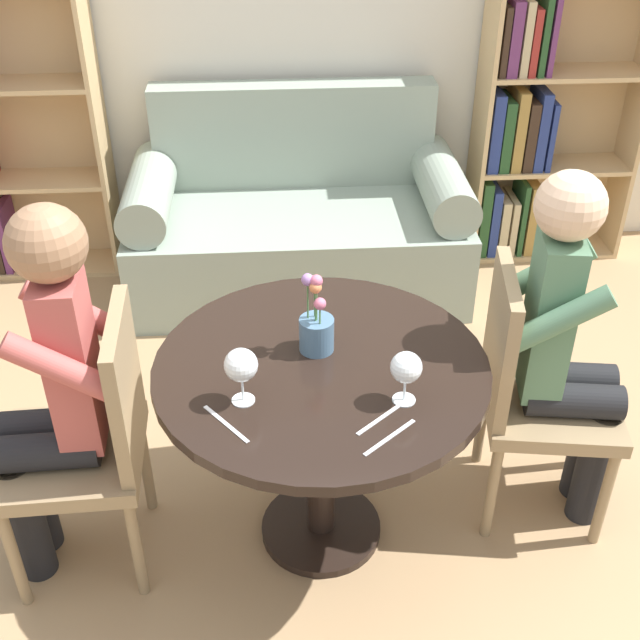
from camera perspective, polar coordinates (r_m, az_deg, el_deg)
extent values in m
plane|color=tan|center=(2.80, 0.07, -14.73)|extent=(16.00, 16.00, 0.00)
cylinder|color=black|center=(2.33, 0.09, -3.49)|extent=(0.98, 0.98, 0.03)
cylinder|color=black|center=(2.55, 0.08, -9.53)|extent=(0.09, 0.09, 0.64)
cylinder|color=black|center=(2.79, 0.07, -14.53)|extent=(0.40, 0.40, 0.03)
cube|color=gray|center=(3.93, -1.57, 5.12)|extent=(1.59, 0.80, 0.42)
cube|color=gray|center=(4.03, -1.89, 13.06)|extent=(1.37, 0.16, 0.50)
cylinder|color=gray|center=(3.83, -12.06, 8.87)|extent=(0.22, 0.72, 0.22)
cylinder|color=gray|center=(3.87, 8.67, 9.55)|extent=(0.22, 0.72, 0.22)
cube|color=tan|center=(4.27, -20.21, 12.95)|extent=(0.79, 0.02, 1.44)
cube|color=tan|center=(4.06, -15.31, 12.80)|extent=(0.02, 0.28, 1.44)
cube|color=tan|center=(4.44, -18.81, 3.84)|extent=(0.74, 0.28, 0.02)
cube|color=tan|center=(4.24, -19.98, 9.36)|extent=(0.74, 0.28, 0.02)
cube|color=tan|center=(4.08, -21.29, 15.36)|extent=(0.74, 0.28, 0.02)
cube|color=#332319|center=(4.41, -21.72, 5.59)|extent=(0.03, 0.23, 0.32)
cube|color=#602D5B|center=(4.40, -21.27, 5.73)|extent=(0.03, 0.23, 0.34)
cube|color=tan|center=(4.35, 16.03, 14.07)|extent=(0.79, 0.02, 1.44)
cube|color=tan|center=(4.12, 11.40, 13.63)|extent=(0.02, 0.28, 1.44)
cube|color=tan|center=(4.38, 21.41, 13.21)|extent=(0.02, 0.28, 1.44)
cube|color=tan|center=(4.52, 15.13, 5.06)|extent=(0.74, 0.28, 0.02)
cube|color=tan|center=(4.32, 16.06, 10.54)|extent=(0.74, 0.28, 0.02)
cube|color=tan|center=(4.16, 17.10, 16.49)|extent=(0.74, 0.28, 0.02)
cube|color=#234723|center=(4.32, 11.35, 7.46)|extent=(0.05, 0.23, 0.41)
cube|color=navy|center=(4.34, 12.01, 7.20)|extent=(0.04, 0.23, 0.36)
cube|color=tan|center=(4.37, 12.64, 6.85)|extent=(0.04, 0.23, 0.31)
cube|color=tan|center=(4.38, 13.28, 6.82)|extent=(0.03, 0.23, 0.30)
cube|color=#234723|center=(4.38, 13.90, 7.37)|extent=(0.03, 0.23, 0.39)
cube|color=olive|center=(4.39, 14.55, 7.30)|extent=(0.05, 0.23, 0.38)
cube|color=navy|center=(4.14, 12.10, 13.17)|extent=(0.05, 0.23, 0.39)
cube|color=#234723|center=(4.16, 12.85, 12.93)|extent=(0.05, 0.23, 0.35)
cube|color=olive|center=(4.17, 13.69, 13.20)|extent=(0.05, 0.23, 0.40)
cube|color=#332319|center=(4.19, 14.42, 12.84)|extent=(0.05, 0.23, 0.35)
cube|color=navy|center=(4.20, 15.17, 13.11)|extent=(0.05, 0.23, 0.39)
cube|color=navy|center=(4.23, 15.77, 12.77)|extent=(0.03, 0.23, 0.34)
cube|color=#332319|center=(4.01, 12.69, 18.98)|extent=(0.03, 0.23, 0.31)
cube|color=#602D5B|center=(4.02, 13.36, 19.11)|extent=(0.05, 0.23, 0.34)
cube|color=tan|center=(4.03, 14.12, 19.06)|extent=(0.04, 0.23, 0.34)
cube|color=maroon|center=(4.05, 14.67, 18.81)|extent=(0.03, 0.23, 0.30)
cube|color=#234723|center=(4.05, 15.32, 19.11)|extent=(0.03, 0.23, 0.35)
cube|color=#602D5B|center=(4.07, 15.88, 19.07)|extent=(0.03, 0.23, 0.35)
cylinder|color=#937A56|center=(2.87, -19.49, -10.14)|extent=(0.04, 0.04, 0.40)
cylinder|color=#937A56|center=(2.63, -20.92, -15.51)|extent=(0.04, 0.04, 0.40)
cylinder|color=#937A56|center=(2.80, -12.30, -9.97)|extent=(0.04, 0.04, 0.40)
cylinder|color=#937A56|center=(2.55, -12.91, -15.50)|extent=(0.04, 0.04, 0.40)
cube|color=#937A56|center=(2.55, -17.24, -9.19)|extent=(0.43, 0.43, 0.05)
cube|color=#937A56|center=(2.36, -13.72, -4.60)|extent=(0.05, 0.38, 0.45)
cylinder|color=#937A56|center=(2.78, 19.57, -11.81)|extent=(0.04, 0.04, 0.40)
cylinder|color=#937A56|center=(3.04, 18.19, -7.02)|extent=(0.04, 0.04, 0.40)
cylinder|color=#937A56|center=(2.71, 12.13, -11.81)|extent=(0.04, 0.04, 0.40)
cylinder|color=#937A56|center=(2.97, 11.45, -6.88)|extent=(0.04, 0.04, 0.40)
cube|color=#937A56|center=(2.72, 16.06, -5.82)|extent=(0.48, 0.48, 0.05)
cube|color=#937A56|center=(2.54, 12.74, -1.36)|extent=(0.10, 0.38, 0.45)
cylinder|color=black|center=(2.76, -19.68, -11.56)|extent=(0.11, 0.11, 0.45)
cylinder|color=black|center=(2.69, -20.11, -13.22)|extent=(0.11, 0.11, 0.45)
cylinder|color=black|center=(2.55, -18.45, -7.18)|extent=(0.30, 0.12, 0.11)
cylinder|color=black|center=(2.47, -18.86, -8.85)|extent=(0.30, 0.12, 0.11)
cube|color=#B2514C|center=(2.32, -17.22, -2.87)|extent=(0.13, 0.20, 0.54)
cylinder|color=#B2514C|center=(2.38, -17.09, 0.66)|extent=(0.29, 0.08, 0.23)
cylinder|color=#B2514C|center=(2.17, -18.10, -3.24)|extent=(0.29, 0.08, 0.23)
sphere|color=#936B4C|center=(2.13, -18.89, 5.18)|extent=(0.21, 0.21, 0.21)
cylinder|color=black|center=(2.84, 18.83, -9.82)|extent=(0.11, 0.11, 0.45)
cylinder|color=black|center=(2.92, 18.41, -8.33)|extent=(0.11, 0.11, 0.45)
cylinder|color=black|center=(2.64, 17.60, -5.48)|extent=(0.31, 0.15, 0.11)
cylinder|color=black|center=(2.72, 17.19, -4.01)|extent=(0.31, 0.15, 0.11)
cube|color=#517A5B|center=(2.50, 15.99, 0.21)|extent=(0.15, 0.22, 0.53)
cylinder|color=#517A5B|center=(2.35, 16.80, 0.05)|extent=(0.29, 0.11, 0.23)
cylinder|color=#517A5B|center=(2.57, 15.81, 3.40)|extent=(0.29, 0.11, 0.23)
sphere|color=beige|center=(2.33, 17.39, 7.76)|extent=(0.20, 0.20, 0.20)
cylinder|color=white|center=(2.20, -5.47, -5.69)|extent=(0.06, 0.06, 0.00)
cylinder|color=white|center=(2.17, -5.53, -4.82)|extent=(0.01, 0.01, 0.08)
sphere|color=white|center=(2.13, -5.64, -3.20)|extent=(0.09, 0.09, 0.09)
sphere|color=maroon|center=(2.13, -5.63, -3.44)|extent=(0.07, 0.07, 0.07)
cylinder|color=white|center=(2.20, 5.98, -5.66)|extent=(0.06, 0.06, 0.00)
cylinder|color=white|center=(2.18, 6.04, -4.86)|extent=(0.01, 0.01, 0.07)
sphere|color=white|center=(2.13, 6.15, -3.36)|extent=(0.09, 0.09, 0.09)
cylinder|color=slate|center=(2.35, -0.25, -1.03)|extent=(0.10, 0.10, 0.11)
cylinder|color=#4C7A42|center=(2.28, -0.05, 0.45)|extent=(0.01, 0.01, 0.07)
sphere|color=#D16684|center=(2.27, -0.05, 1.16)|extent=(0.04, 0.04, 0.04)
cylinder|color=#4C7A42|center=(2.29, -0.25, 1.40)|extent=(0.01, 0.01, 0.13)
sphere|color=#D16684|center=(2.25, -0.25, 2.80)|extent=(0.04, 0.04, 0.04)
cylinder|color=#4C7A42|center=(2.29, -0.88, 1.50)|extent=(0.01, 0.01, 0.13)
sphere|color=#9E70B2|center=(2.26, -0.89, 2.89)|extent=(0.04, 0.04, 0.04)
cylinder|color=#4C7A42|center=(2.29, -0.32, 1.13)|extent=(0.01, 0.01, 0.11)
sphere|color=#E07F4C|center=(2.26, -0.32, 2.33)|extent=(0.04, 0.04, 0.04)
cylinder|color=#4C7A42|center=(2.30, -0.38, 1.49)|extent=(0.01, 0.01, 0.12)
sphere|color=silver|center=(2.27, -0.38, 2.74)|extent=(0.04, 0.04, 0.04)
cube|color=silver|center=(2.13, -6.71, -7.34)|extent=(0.13, 0.16, 0.00)
cube|color=silver|center=(2.14, 4.42, -6.93)|extent=(0.15, 0.13, 0.00)
cube|color=silver|center=(2.09, 4.98, -8.31)|extent=(0.15, 0.13, 0.00)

